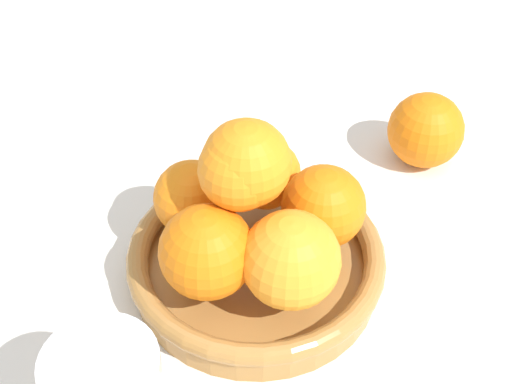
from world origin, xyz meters
TOP-DOWN VIEW (x-y plane):
  - ground_plane at (0.00, 0.00)m, footprint 4.00×4.00m
  - fruit_bowl at (0.00, 0.00)m, footprint 0.24×0.24m
  - orange_pile at (-0.00, -0.01)m, footprint 0.19×0.19m
  - stray_orange at (0.16, 0.20)m, footprint 0.08×0.08m

SIDE VIEW (x-z plane):
  - ground_plane at x=0.00m, z-range 0.00..0.00m
  - fruit_bowl at x=0.00m, z-range 0.00..0.04m
  - stray_orange at x=0.16m, z-range 0.00..0.08m
  - orange_pile at x=0.00m, z-range 0.03..0.16m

